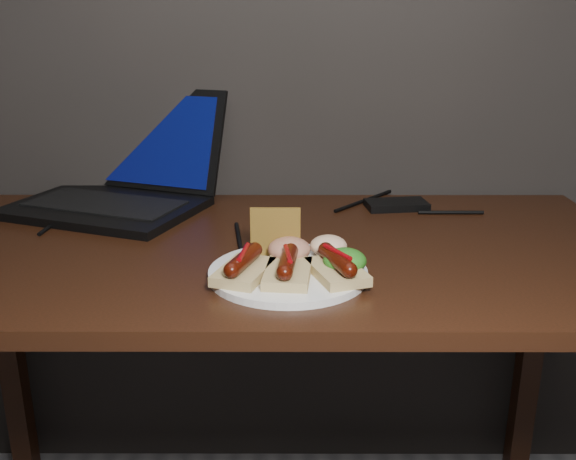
# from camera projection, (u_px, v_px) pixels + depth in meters

# --- Properties ---
(desk) EXTENTS (1.40, 0.70, 0.75)m
(desk) POSITION_uv_depth(u_px,v_px,m) (264.00, 288.00, 1.22)
(desk) COLOR black
(desk) RESTS_ON ground
(laptop) EXTENTS (0.49, 0.48, 0.25)m
(laptop) POSITION_uv_depth(u_px,v_px,m) (120.00, 182.00, 1.43)
(laptop) COLOR black
(laptop) RESTS_ON desk
(hard_drive) EXTENTS (0.14, 0.09, 0.02)m
(hard_drive) POSITION_uv_depth(u_px,v_px,m) (396.00, 205.00, 1.42)
(hard_drive) COLOR black
(hard_drive) RESTS_ON desk
(desk_cables) EXTENTS (0.90, 0.44, 0.01)m
(desk_cables) POSITION_uv_depth(u_px,v_px,m) (272.00, 216.00, 1.35)
(desk_cables) COLOR black
(desk_cables) RESTS_ON desk
(plate) EXTENTS (0.31, 0.31, 0.01)m
(plate) POSITION_uv_depth(u_px,v_px,m) (288.00, 273.00, 1.04)
(plate) COLOR white
(plate) RESTS_ON desk
(bread_sausage_left) EXTENTS (0.10, 0.13, 0.04)m
(bread_sausage_left) POSITION_uv_depth(u_px,v_px,m) (244.00, 266.00, 1.01)
(bread_sausage_left) COLOR #D4BC7C
(bread_sausage_left) RESTS_ON plate
(bread_sausage_center) EXTENTS (0.08, 0.12, 0.04)m
(bread_sausage_center) POSITION_uv_depth(u_px,v_px,m) (288.00, 268.00, 1.00)
(bread_sausage_center) COLOR #D4BC7C
(bread_sausage_center) RESTS_ON plate
(bread_sausage_right) EXTENTS (0.10, 0.13, 0.04)m
(bread_sausage_right) POSITION_uv_depth(u_px,v_px,m) (337.00, 266.00, 1.01)
(bread_sausage_right) COLOR #D4BC7C
(bread_sausage_right) RESTS_ON plate
(crispbread) EXTENTS (0.09, 0.01, 0.08)m
(crispbread) POSITION_uv_depth(u_px,v_px,m) (275.00, 232.00, 1.09)
(crispbread) COLOR olive
(crispbread) RESTS_ON plate
(salad_greens) EXTENTS (0.07, 0.07, 0.04)m
(salad_greens) POSITION_uv_depth(u_px,v_px,m) (345.00, 261.00, 1.03)
(salad_greens) COLOR #195210
(salad_greens) RESTS_ON plate
(salsa_mound) EXTENTS (0.07, 0.07, 0.04)m
(salsa_mound) POSITION_uv_depth(u_px,v_px,m) (289.00, 249.00, 1.07)
(salsa_mound) COLOR maroon
(salsa_mound) RESTS_ON plate
(coleslaw_mound) EXTENTS (0.06, 0.06, 0.04)m
(coleslaw_mound) POSITION_uv_depth(u_px,v_px,m) (328.00, 246.00, 1.10)
(coleslaw_mound) COLOR silver
(coleslaw_mound) RESTS_ON plate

